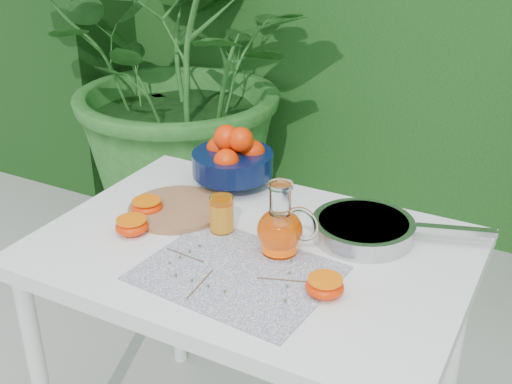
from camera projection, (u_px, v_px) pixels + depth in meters
The scene contains 10 objects.
potted_plant_left at pixel (192, 64), 2.84m from camera, with size 1.58×1.58×1.58m, color #23581E.
white_table at pixel (252, 274), 1.55m from camera, with size 1.00×0.70×0.75m.
placemat at pixel (237, 273), 1.40m from camera, with size 0.41×0.32×0.00m, color #0B1540.
cutting_board at pixel (177, 209), 1.66m from camera, with size 0.25×0.25×0.02m, color #9D6647.
fruit_bowl at pixel (233, 158), 1.77m from camera, with size 0.27×0.27×0.18m.
juice_pitcher at pixel (281, 229), 1.45m from camera, with size 0.15×0.11×0.17m.
juice_tumbler at pixel (222, 215), 1.55m from camera, with size 0.07×0.07×0.09m.
saute_pan at pixel (365, 228), 1.53m from camera, with size 0.45×0.31×0.05m.
orange_halves at pixel (194, 236), 1.51m from camera, with size 0.63×0.20×0.04m.
thyme_sprigs at pixel (226, 272), 1.39m from camera, with size 0.37×0.23×0.01m.
Camera 1 is at (0.59, -1.14, 1.53)m, focal length 45.00 mm.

